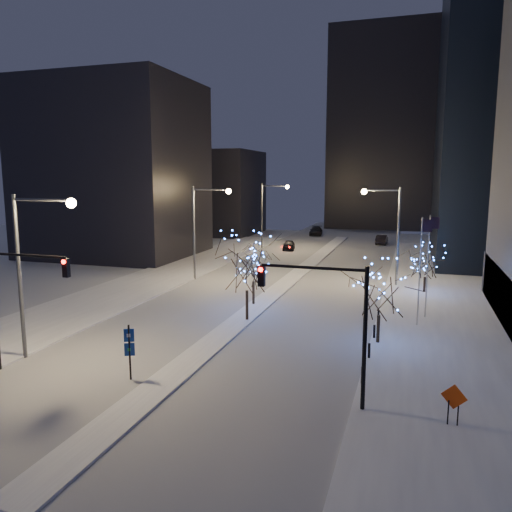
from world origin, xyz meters
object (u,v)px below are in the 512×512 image
at_px(traffic_signal_west, 16,291).
at_px(holiday_tree_median_far, 253,266).
at_px(street_lamp_w_far, 268,207).
at_px(holiday_tree_plaza_far, 426,262).
at_px(construction_sign, 454,401).
at_px(holiday_tree_median_near, 247,265).
at_px(traffic_signal_east, 332,312).
at_px(car_mid, 382,240).
at_px(car_near, 289,245).
at_px(street_lamp_east, 389,223).
at_px(holiday_tree_plaza_near, 380,289).
at_px(car_far, 316,231).
at_px(wayfinding_sign, 129,346).
at_px(street_lamp_w_near, 32,254).
at_px(street_lamp_w_mid, 203,220).

relative_size(traffic_signal_west, holiday_tree_median_far, 1.41).
height_order(street_lamp_w_far, holiday_tree_plaza_far, street_lamp_w_far).
xyz_separation_m(holiday_tree_plaza_far, construction_sign, (0.78, -26.97, -1.80)).
distance_m(holiday_tree_median_near, construction_sign, 19.31).
relative_size(traffic_signal_east, car_mid, 1.49).
bearing_deg(construction_sign, car_near, 130.78).
distance_m(street_lamp_east, car_near, 27.55).
bearing_deg(car_mid, holiday_tree_median_near, 84.30).
relative_size(car_mid, construction_sign, 2.49).
distance_m(car_mid, holiday_tree_plaza_far, 35.90).
distance_m(holiday_tree_plaza_near, construction_sign, 11.49).
bearing_deg(street_lamp_w_far, construction_sign, -65.52).
relative_size(street_lamp_w_far, traffic_signal_west, 1.43).
distance_m(car_mid, car_far, 15.99).
relative_size(car_near, wayfinding_sign, 1.38).
xyz_separation_m(street_lamp_w_near, holiday_tree_plaza_near, (19.44, 9.12, -2.75)).
bearing_deg(street_lamp_w_far, traffic_signal_west, -89.45).
relative_size(car_far, holiday_tree_median_far, 1.13).
relative_size(street_lamp_w_mid, car_mid, 2.13).
relative_size(street_lamp_east, holiday_tree_plaza_far, 2.11).
xyz_separation_m(street_lamp_w_mid, car_far, (3.60, 45.39, -5.69)).
bearing_deg(wayfinding_sign, construction_sign, -26.11).
relative_size(street_lamp_w_near, traffic_signal_east, 1.43).
bearing_deg(traffic_signal_east, street_lamp_east, 87.74).
xyz_separation_m(street_lamp_w_mid, street_lamp_east, (19.02, 3.00, -0.05)).
height_order(car_mid, holiday_tree_median_near, holiday_tree_median_near).
bearing_deg(holiday_tree_median_near, car_far, 95.67).
relative_size(traffic_signal_west, holiday_tree_median_near, 1.06).
bearing_deg(holiday_tree_median_near, traffic_signal_east, -56.16).
bearing_deg(construction_sign, street_lamp_w_far, 133.85).
bearing_deg(holiday_tree_plaza_near, car_far, 104.49).
height_order(street_lamp_east, car_near, street_lamp_east).
xyz_separation_m(street_lamp_w_far, holiday_tree_median_near, (9.44, -38.41, -2.10)).
distance_m(street_lamp_east, car_mid, 33.47).
height_order(holiday_tree_median_near, holiday_tree_plaza_far, holiday_tree_median_near).
xyz_separation_m(street_lamp_w_mid, car_mid, (16.45, 35.88, -5.72)).
height_order(car_mid, wayfinding_sign, wayfinding_sign).
height_order(traffic_signal_west, car_near, traffic_signal_west).
relative_size(street_lamp_w_near, car_far, 1.78).
distance_m(traffic_signal_east, holiday_tree_median_near, 15.16).
bearing_deg(traffic_signal_east, street_lamp_w_mid, 124.51).
xyz_separation_m(holiday_tree_median_near, holiday_tree_plaza_near, (10.00, -2.46, -0.65)).
bearing_deg(traffic_signal_east, street_lamp_w_far, 109.32).
bearing_deg(car_mid, car_near, 42.27).
height_order(holiday_tree_median_near, construction_sign, holiday_tree_median_near).
relative_size(car_mid, wayfinding_sign, 1.51).
bearing_deg(construction_sign, car_mid, 115.73).
xyz_separation_m(car_near, holiday_tree_plaza_far, (19.32, -24.31, 2.35)).
distance_m(holiday_tree_plaza_near, wayfinding_sign, 16.19).
relative_size(traffic_signal_west, traffic_signal_east, 1.00).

